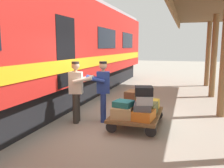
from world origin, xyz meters
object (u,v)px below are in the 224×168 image
at_px(porter_by_door, 77,90).
at_px(suitcase_black_hardshell, 144,91).
at_px(suitcase_maroon_trunk, 127,108).
at_px(suitcase_orange_carryall, 144,115).
at_px(luggage_cart, 137,115).
at_px(suitcase_slate_roller, 143,107).
at_px(suitcase_tan_vintage, 122,112).
at_px(suitcase_gray_aluminum, 144,100).
at_px(train_car, 22,48).
at_px(suitcase_teal_softside, 123,104).
at_px(suitcase_red_plastic, 131,103).
at_px(suitcase_olive_duffel, 147,109).
at_px(suitcase_brown_leather, 132,95).
at_px(suitcase_yellow_case, 150,105).
at_px(porter_in_overalls, 102,89).

bearing_deg(porter_by_door, suitcase_black_hardshell, 173.54).
height_order(suitcase_maroon_trunk, suitcase_orange_carryall, suitcase_orange_carryall).
xyz_separation_m(luggage_cart, suitcase_slate_roller, (-0.24, 0.47, 0.36)).
relative_size(suitcase_tan_vintage, suitcase_gray_aluminum, 1.28).
relative_size(train_car, suitcase_teal_softside, 49.04).
bearing_deg(suitcase_red_plastic, suitcase_gray_aluminum, 119.71).
bearing_deg(suitcase_olive_duffel, suitcase_red_plastic, -42.27).
height_order(suitcase_brown_leather, porter_by_door, porter_by_door).
relative_size(suitcase_gray_aluminum, porter_by_door, 0.27).
xyz_separation_m(suitcase_black_hardshell, porter_by_door, (1.90, -0.22, -0.12)).
height_order(suitcase_orange_carryall, suitcase_gray_aluminum, suitcase_gray_aluminum).
bearing_deg(suitcase_tan_vintage, suitcase_maroon_trunk, -90.00).
relative_size(suitcase_maroon_trunk, suitcase_tan_vintage, 0.89).
height_order(suitcase_maroon_trunk, suitcase_tan_vintage, suitcase_tan_vintage).
relative_size(suitcase_olive_duffel, suitcase_orange_carryall, 1.08).
height_order(suitcase_yellow_case, suitcase_orange_carryall, suitcase_yellow_case).
xyz_separation_m(suitcase_olive_duffel, suitcase_brown_leather, (0.51, -0.51, 0.24)).
bearing_deg(suitcase_maroon_trunk, suitcase_yellow_case, -137.73).
bearing_deg(suitcase_tan_vintage, suitcase_orange_carryall, 180.00).
bearing_deg(suitcase_tan_vintage, suitcase_olive_duffel, -137.73).
relative_size(luggage_cart, suitcase_red_plastic, 3.61).
bearing_deg(suitcase_tan_vintage, suitcase_red_plastic, -90.00).
relative_size(suitcase_orange_carryall, porter_by_door, 0.34).
relative_size(luggage_cart, porter_by_door, 1.06).
distance_m(luggage_cart, suitcase_tan_vintage, 0.60).
height_order(luggage_cart, suitcase_black_hardshell, suitcase_black_hardshell).
height_order(suitcase_gray_aluminum, suitcase_teal_softside, suitcase_gray_aluminum).
relative_size(suitcase_olive_duffel, porter_in_overalls, 0.37).
bearing_deg(suitcase_orange_carryall, train_car, -8.97).
bearing_deg(train_car, suitcase_black_hardshell, 172.05).
xyz_separation_m(suitcase_yellow_case, suitcase_teal_softside, (0.52, 0.98, 0.22)).
xyz_separation_m(suitcase_red_plastic, suitcase_brown_leather, (-0.04, -0.01, 0.25)).
bearing_deg(suitcase_black_hardshell, suitcase_maroon_trunk, -38.85).
bearing_deg(luggage_cart, suitcase_red_plastic, -61.19).
bearing_deg(suitcase_gray_aluminum, suitcase_teal_softside, 2.34).
xyz_separation_m(suitcase_tan_vintage, porter_by_door, (1.38, -0.29, 0.44)).
relative_size(train_car, suitcase_red_plastic, 42.34).
bearing_deg(porter_by_door, suitcase_tan_vintage, 168.13).
distance_m(suitcase_orange_carryall, suitcase_brown_leather, 1.16).
xyz_separation_m(suitcase_maroon_trunk, suitcase_orange_carryall, (-0.55, 0.50, 0.00)).
height_order(suitcase_tan_vintage, suitcase_slate_roller, suitcase_slate_roller).
bearing_deg(suitcase_black_hardshell, porter_in_overalls, -22.04).
xyz_separation_m(suitcase_red_plastic, suitcase_olive_duffel, (-0.55, 0.50, 0.01)).
bearing_deg(suitcase_red_plastic, suitcase_teal_softside, 91.71).
height_order(suitcase_tan_vintage, suitcase_black_hardshell, suitcase_black_hardshell).
relative_size(train_car, suitcase_yellow_case, 38.44).
relative_size(suitcase_red_plastic, suitcase_slate_roller, 1.06).
height_order(suitcase_yellow_case, porter_in_overalls, porter_in_overalls).
distance_m(luggage_cart, suitcase_olive_duffel, 0.34).
bearing_deg(suitcase_orange_carryall, suitcase_slate_roller, -39.30).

